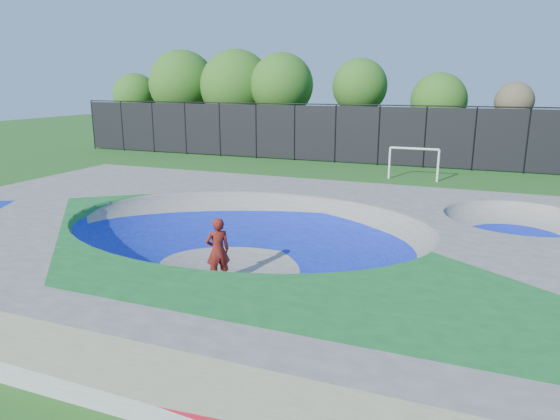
# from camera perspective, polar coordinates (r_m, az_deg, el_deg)

# --- Properties ---
(ground) EXTENTS (120.00, 120.00, 0.00)m
(ground) POSITION_cam_1_polar(r_m,az_deg,el_deg) (15.08, -3.88, -6.71)
(ground) COLOR #1E5417
(ground) RESTS_ON ground
(skate_deck) EXTENTS (22.00, 14.00, 1.50)m
(skate_deck) POSITION_cam_1_polar(r_m,az_deg,el_deg) (14.83, -3.93, -4.00)
(skate_deck) COLOR gray
(skate_deck) RESTS_ON ground
(skater) EXTENTS (0.80, 0.79, 1.86)m
(skater) POSITION_cam_1_polar(r_m,az_deg,el_deg) (13.87, -7.12, -4.61)
(skater) COLOR red
(skater) RESTS_ON ground
(skateboard) EXTENTS (0.66, 0.75, 0.05)m
(skateboard) POSITION_cam_1_polar(r_m,az_deg,el_deg) (14.19, -7.01, -8.06)
(skateboard) COLOR black
(skateboard) RESTS_ON ground
(soccer_goal) EXTENTS (2.83, 0.12, 1.87)m
(soccer_goal) POSITION_cam_1_polar(r_m,az_deg,el_deg) (29.52, 15.05, 5.80)
(soccer_goal) COLOR white
(soccer_goal) RESTS_ON ground
(fence) EXTENTS (48.09, 0.09, 4.04)m
(fence) POSITION_cam_1_polar(r_m,az_deg,el_deg) (34.41, 11.23, 8.51)
(fence) COLOR black
(fence) RESTS_ON ground
(treeline) EXTENTS (51.83, 6.39, 8.26)m
(treeline) POSITION_cam_1_polar(r_m,az_deg,el_deg) (39.59, 9.01, 13.46)
(treeline) COLOR #492E24
(treeline) RESTS_ON ground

